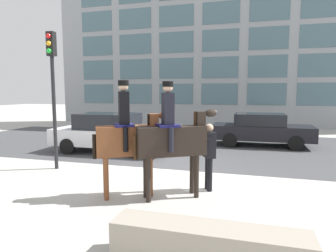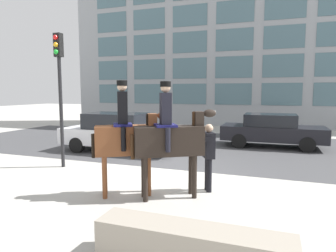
{
  "view_description": "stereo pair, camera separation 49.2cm",
  "coord_description": "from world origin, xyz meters",
  "px_view_note": "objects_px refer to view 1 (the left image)",
  "views": [
    {
      "loc": [
        2.3,
        -8.29,
        2.43
      ],
      "look_at": [
        0.28,
        -1.17,
        1.57
      ],
      "focal_mm": 32.0,
      "sensor_mm": 36.0,
      "label": 1
    },
    {
      "loc": [
        2.77,
        -8.14,
        2.43
      ],
      "look_at": [
        0.28,
        -1.17,
        1.57
      ],
      "focal_mm": 32.0,
      "sensor_mm": 36.0,
      "label": 2
    }
  ],
  "objects_px": {
    "mounted_horse_companion": "(172,138)",
    "street_car_far_lane": "(261,129)",
    "pedestrian_bystander": "(208,152)",
    "traffic_light": "(53,79)",
    "street_car_near_lane": "(110,133)",
    "mounted_horse_lead": "(129,137)",
    "planter_ledge": "(208,246)"
  },
  "relations": [
    {
      "from": "street_car_far_lane",
      "to": "traffic_light",
      "type": "relative_size",
      "value": 1.02
    },
    {
      "from": "pedestrian_bystander",
      "to": "street_car_near_lane",
      "type": "bearing_deg",
      "value": -66.67
    },
    {
      "from": "mounted_horse_lead",
      "to": "pedestrian_bystander",
      "type": "distance_m",
      "value": 1.97
    },
    {
      "from": "street_car_near_lane",
      "to": "street_car_far_lane",
      "type": "distance_m",
      "value": 6.62
    },
    {
      "from": "mounted_horse_lead",
      "to": "street_car_far_lane",
      "type": "height_order",
      "value": "mounted_horse_lead"
    },
    {
      "from": "mounted_horse_lead",
      "to": "pedestrian_bystander",
      "type": "height_order",
      "value": "mounted_horse_lead"
    },
    {
      "from": "street_car_near_lane",
      "to": "mounted_horse_lead",
      "type": "bearing_deg",
      "value": -58.54
    },
    {
      "from": "mounted_horse_companion",
      "to": "traffic_light",
      "type": "height_order",
      "value": "traffic_light"
    },
    {
      "from": "mounted_horse_companion",
      "to": "street_car_near_lane",
      "type": "relative_size",
      "value": 0.57
    },
    {
      "from": "mounted_horse_lead",
      "to": "mounted_horse_companion",
      "type": "relative_size",
      "value": 1.01
    },
    {
      "from": "street_car_near_lane",
      "to": "planter_ledge",
      "type": "bearing_deg",
      "value": -54.1
    },
    {
      "from": "mounted_horse_lead",
      "to": "street_car_near_lane",
      "type": "bearing_deg",
      "value": 90.81
    },
    {
      "from": "mounted_horse_companion",
      "to": "pedestrian_bystander",
      "type": "relative_size",
      "value": 1.6
    },
    {
      "from": "pedestrian_bystander",
      "to": "street_car_far_lane",
      "type": "bearing_deg",
      "value": -129.5
    },
    {
      "from": "pedestrian_bystander",
      "to": "traffic_light",
      "type": "relative_size",
      "value": 0.39
    },
    {
      "from": "mounted_horse_lead",
      "to": "traffic_light",
      "type": "xyz_separation_m",
      "value": [
        -3.19,
        1.64,
        1.43
      ]
    },
    {
      "from": "mounted_horse_lead",
      "to": "street_car_far_lane",
      "type": "bearing_deg",
      "value": 37.18
    },
    {
      "from": "pedestrian_bystander",
      "to": "street_car_near_lane",
      "type": "distance_m",
      "value": 5.71
    },
    {
      "from": "mounted_horse_companion",
      "to": "street_car_far_lane",
      "type": "relative_size",
      "value": 0.61
    },
    {
      "from": "mounted_horse_lead",
      "to": "street_car_far_lane",
      "type": "xyz_separation_m",
      "value": [
        3.1,
        7.61,
        -0.63
      ]
    },
    {
      "from": "mounted_horse_companion",
      "to": "street_car_far_lane",
      "type": "height_order",
      "value": "mounted_horse_companion"
    },
    {
      "from": "mounted_horse_companion",
      "to": "street_car_near_lane",
      "type": "distance_m",
      "value": 5.73
    },
    {
      "from": "mounted_horse_lead",
      "to": "street_car_near_lane",
      "type": "xyz_separation_m",
      "value": [
        -2.74,
        4.47,
        -0.59
      ]
    },
    {
      "from": "street_car_near_lane",
      "to": "planter_ledge",
      "type": "relative_size",
      "value": 1.7
    },
    {
      "from": "street_car_near_lane",
      "to": "planter_ledge",
      "type": "distance_m",
      "value": 8.41
    },
    {
      "from": "pedestrian_bystander",
      "to": "traffic_light",
      "type": "xyz_separation_m",
      "value": [
        -4.9,
        0.75,
        1.84
      ]
    },
    {
      "from": "traffic_light",
      "to": "street_car_near_lane",
      "type": "bearing_deg",
      "value": 80.86
    },
    {
      "from": "mounted_horse_companion",
      "to": "pedestrian_bystander",
      "type": "distance_m",
      "value": 1.1
    },
    {
      "from": "street_car_near_lane",
      "to": "planter_ledge",
      "type": "xyz_separation_m",
      "value": [
        4.92,
        -6.8,
        -0.5
      ]
    },
    {
      "from": "street_car_near_lane",
      "to": "street_car_far_lane",
      "type": "height_order",
      "value": "street_car_near_lane"
    },
    {
      "from": "street_car_far_lane",
      "to": "traffic_light",
      "type": "height_order",
      "value": "traffic_light"
    },
    {
      "from": "street_car_near_lane",
      "to": "street_car_far_lane",
      "type": "relative_size",
      "value": 1.08
    }
  ]
}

